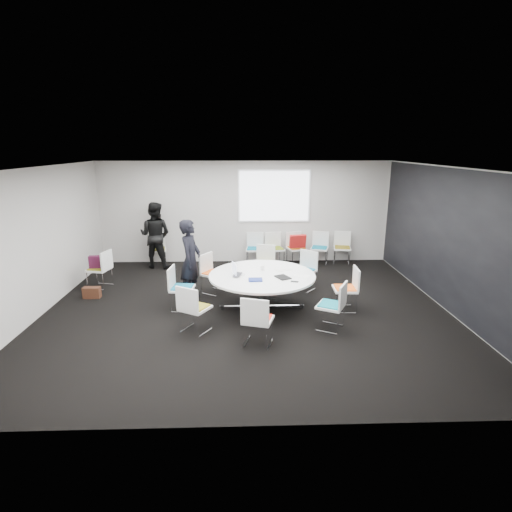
{
  "coord_description": "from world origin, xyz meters",
  "views": [
    {
      "loc": [
        -0.06,
        -7.48,
        3.18
      ],
      "look_at": [
        0.2,
        0.4,
        1.0
      ],
      "focal_mm": 28.0,
      "sensor_mm": 36.0,
      "label": 1
    }
  ],
  "objects_px": {
    "chair_back_a": "(255,255)",
    "brown_bag": "(92,293)",
    "conference_table": "(262,284)",
    "chair_person_back": "(158,255)",
    "laptop": "(240,275)",
    "chair_ring_b": "(304,278)",
    "chair_back_e": "(342,254)",
    "chair_back_d": "(319,254)",
    "chair_ring_e": "(182,296)",
    "chair_ring_h": "(331,315)",
    "person_main": "(191,260)",
    "chair_ring_a": "(345,297)",
    "chair_ring_f": "(195,317)",
    "maroon_bag": "(98,262)",
    "chair_ring_g": "(258,330)",
    "chair_back_c": "(296,254)",
    "person_back": "(155,235)",
    "chair_ring_c": "(264,271)",
    "chair_ring_d": "(214,281)",
    "cup": "(262,268)",
    "chair_back_b": "(275,255)",
    "chair_spare_left": "(101,276)"
  },
  "relations": [
    {
      "from": "chair_back_a",
      "to": "brown_bag",
      "type": "bearing_deg",
      "value": 38.45
    },
    {
      "from": "conference_table",
      "to": "chair_person_back",
      "type": "distance_m",
      "value": 4.18
    },
    {
      "from": "chair_person_back",
      "to": "laptop",
      "type": "distance_m",
      "value": 3.98
    },
    {
      "from": "chair_ring_b",
      "to": "chair_back_e",
      "type": "height_order",
      "value": "same"
    },
    {
      "from": "chair_back_a",
      "to": "laptop",
      "type": "xyz_separation_m",
      "value": [
        -0.39,
        -3.18,
        0.47
      ]
    },
    {
      "from": "conference_table",
      "to": "chair_ring_b",
      "type": "xyz_separation_m",
      "value": [
        1.01,
        1.11,
        -0.25
      ]
    },
    {
      "from": "chair_back_d",
      "to": "chair_ring_e",
      "type": "bearing_deg",
      "value": 60.05
    },
    {
      "from": "chair_ring_h",
      "to": "person_main",
      "type": "distance_m",
      "value": 3.15
    },
    {
      "from": "conference_table",
      "to": "chair_ring_a",
      "type": "bearing_deg",
      "value": -3.68
    },
    {
      "from": "conference_table",
      "to": "chair_ring_f",
      "type": "bearing_deg",
      "value": -141.24
    },
    {
      "from": "person_main",
      "to": "chair_back_a",
      "type": "bearing_deg",
      "value": -18.67
    },
    {
      "from": "maroon_bag",
      "to": "chair_ring_f",
      "type": "bearing_deg",
      "value": -44.03
    },
    {
      "from": "chair_ring_g",
      "to": "chair_ring_e",
      "type": "bearing_deg",
      "value": 149.86
    },
    {
      "from": "chair_back_c",
      "to": "chair_person_back",
      "type": "xyz_separation_m",
      "value": [
        -3.82,
        0.0,
        0.0
      ]
    },
    {
      "from": "chair_ring_a",
      "to": "laptop",
      "type": "bearing_deg",
      "value": 91.12
    },
    {
      "from": "chair_ring_e",
      "to": "person_back",
      "type": "height_order",
      "value": "person_back"
    },
    {
      "from": "chair_ring_c",
      "to": "chair_ring_e",
      "type": "distance_m",
      "value": 2.38
    },
    {
      "from": "chair_ring_e",
      "to": "maroon_bag",
      "type": "distance_m",
      "value": 2.52
    },
    {
      "from": "chair_ring_f",
      "to": "chair_back_c",
      "type": "bearing_deg",
      "value": 91.2
    },
    {
      "from": "chair_ring_d",
      "to": "chair_ring_h",
      "type": "relative_size",
      "value": 1.0
    },
    {
      "from": "chair_ring_c",
      "to": "cup",
      "type": "bearing_deg",
      "value": 101.79
    },
    {
      "from": "cup",
      "to": "chair_ring_f",
      "type": "bearing_deg",
      "value": -134.05
    },
    {
      "from": "chair_back_d",
      "to": "maroon_bag",
      "type": "height_order",
      "value": "chair_back_d"
    },
    {
      "from": "chair_ring_f",
      "to": "chair_ring_g",
      "type": "distance_m",
      "value": 1.21
    },
    {
      "from": "chair_ring_e",
      "to": "chair_ring_f",
      "type": "height_order",
      "value": "same"
    },
    {
      "from": "chair_ring_f",
      "to": "person_main",
      "type": "height_order",
      "value": "person_main"
    },
    {
      "from": "brown_bag",
      "to": "person_main",
      "type": "bearing_deg",
      "value": -2.95
    },
    {
      "from": "chair_ring_d",
      "to": "chair_back_b",
      "type": "relative_size",
      "value": 1.0
    },
    {
      "from": "chair_spare_left",
      "to": "chair_ring_d",
      "type": "bearing_deg",
      "value": -86.76
    },
    {
      "from": "chair_ring_a",
      "to": "chair_ring_c",
      "type": "xyz_separation_m",
      "value": [
        -1.53,
        1.77,
        0.0
      ]
    },
    {
      "from": "chair_back_e",
      "to": "cup",
      "type": "height_order",
      "value": "chair_back_e"
    },
    {
      "from": "brown_bag",
      "to": "chair_back_b",
      "type": "bearing_deg",
      "value": 29.94
    },
    {
      "from": "cup",
      "to": "maroon_bag",
      "type": "relative_size",
      "value": 0.22
    },
    {
      "from": "chair_ring_a",
      "to": "laptop",
      "type": "height_order",
      "value": "chair_ring_a"
    },
    {
      "from": "chair_ring_a",
      "to": "chair_ring_f",
      "type": "bearing_deg",
      "value": 109.16
    },
    {
      "from": "chair_person_back",
      "to": "person_main",
      "type": "height_order",
      "value": "person_main"
    },
    {
      "from": "chair_back_e",
      "to": "cup",
      "type": "distance_m",
      "value": 3.74
    },
    {
      "from": "conference_table",
      "to": "chair_person_back",
      "type": "xyz_separation_m",
      "value": [
        -2.72,
        3.16,
        -0.25
      ]
    },
    {
      "from": "chair_back_a",
      "to": "chair_spare_left",
      "type": "distance_m",
      "value": 4.01
    },
    {
      "from": "person_main",
      "to": "chair_spare_left",
      "type": "bearing_deg",
      "value": 81.48
    },
    {
      "from": "chair_back_d",
      "to": "cup",
      "type": "height_order",
      "value": "chair_back_d"
    },
    {
      "from": "cup",
      "to": "maroon_bag",
      "type": "bearing_deg",
      "value": 163.62
    },
    {
      "from": "chair_ring_a",
      "to": "chair_back_e",
      "type": "relative_size",
      "value": 1.0
    },
    {
      "from": "chair_ring_h",
      "to": "chair_ring_f",
      "type": "bearing_deg",
      "value": 119.14
    },
    {
      "from": "chair_ring_b",
      "to": "chair_ring_h",
      "type": "distance_m",
      "value": 2.07
    },
    {
      "from": "conference_table",
      "to": "chair_ring_c",
      "type": "xyz_separation_m",
      "value": [
        0.13,
        1.67,
        -0.25
      ]
    },
    {
      "from": "chair_ring_c",
      "to": "chair_ring_d",
      "type": "height_order",
      "value": "same"
    },
    {
      "from": "chair_ring_g",
      "to": "laptop",
      "type": "height_order",
      "value": "chair_ring_g"
    },
    {
      "from": "chair_ring_d",
      "to": "maroon_bag",
      "type": "xyz_separation_m",
      "value": [
        -2.66,
        0.43,
        0.34
      ]
    },
    {
      "from": "chair_back_d",
      "to": "chair_ring_g",
      "type": "bearing_deg",
      "value": 85.04
    }
  ]
}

